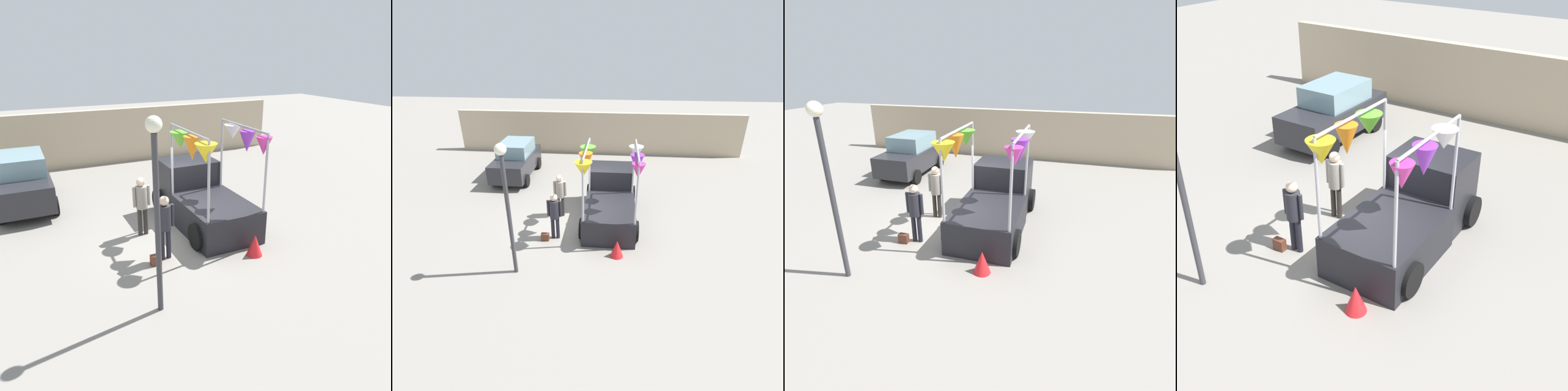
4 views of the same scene
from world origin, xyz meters
TOP-DOWN VIEW (x-y plane):
  - ground_plane at (0.00, 0.00)m, footprint 60.00×60.00m
  - vendor_truck at (1.05, 0.61)m, footprint 2.46×4.18m
  - parked_car at (-4.01, 4.42)m, footprint 1.88×4.00m
  - person_customer at (-0.88, -1.19)m, footprint 0.53×0.34m
  - person_vendor at (-0.97, 0.44)m, footprint 0.53×0.34m
  - handbag at (-1.23, -1.39)m, footprint 0.28×0.16m
  - street_lamp at (-1.77, -3.16)m, footprint 0.32×0.32m
  - brick_boundary_wall at (0.00, 8.79)m, footprint 18.00×0.36m
  - folded_kite_bundle_crimson at (1.37, -2.08)m, footprint 0.57×0.57m

SIDE VIEW (x-z plane):
  - ground_plane at x=0.00m, z-range 0.00..0.00m
  - handbag at x=-1.23m, z-range 0.00..0.28m
  - folded_kite_bundle_crimson at x=1.37m, z-range 0.00..0.60m
  - vendor_truck at x=1.05m, z-range -0.70..2.53m
  - parked_car at x=-4.01m, z-range 0.00..1.88m
  - person_customer at x=-0.88m, z-range 0.19..1.98m
  - person_vendor at x=-0.97m, z-range 0.20..2.00m
  - brick_boundary_wall at x=0.00m, z-range 0.00..2.60m
  - street_lamp at x=-1.77m, z-range 0.61..4.77m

